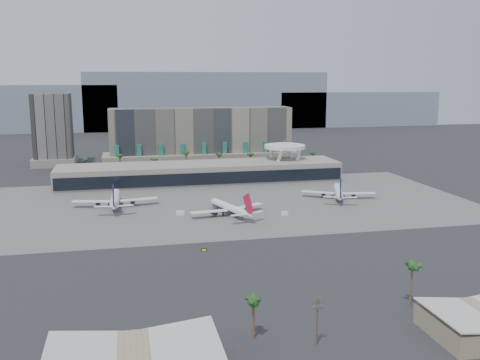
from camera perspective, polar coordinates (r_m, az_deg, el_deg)
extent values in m
plane|color=#232326|center=(221.83, -0.07, -5.66)|extent=(900.00, 900.00, 0.00)
cube|color=#5B5B59|center=(274.02, -2.53, -2.46)|extent=(260.00, 130.00, 0.06)
cube|color=gray|center=(691.96, -23.78, 6.99)|extent=(260.00, 60.00, 55.00)
cube|color=gray|center=(686.52, -3.59, 8.48)|extent=(300.00, 60.00, 70.00)
cube|color=gray|center=(744.52, 11.95, 7.49)|extent=(220.00, 60.00, 45.00)
cube|color=gray|center=(389.06, -4.15, 4.61)|extent=(130.00, 22.00, 42.00)
cube|color=tan|center=(389.15, -4.07, 2.24)|extent=(140.00, 30.00, 10.00)
cube|color=#227563|center=(374.74, -12.98, 2.27)|extent=(3.00, 2.00, 18.00)
cube|color=#227563|center=(374.86, -10.68, 2.37)|extent=(3.00, 2.00, 18.00)
cube|color=#227563|center=(375.57, -8.40, 2.45)|extent=(3.00, 2.00, 18.00)
cube|color=#227563|center=(376.88, -6.12, 2.54)|extent=(3.00, 2.00, 18.00)
cube|color=#227563|center=(378.78, -3.86, 2.62)|extent=(3.00, 2.00, 18.00)
cube|color=#227563|center=(381.26, -1.63, 2.69)|extent=(3.00, 2.00, 18.00)
cube|color=#227563|center=(384.32, 0.57, 2.76)|extent=(3.00, 2.00, 18.00)
cube|color=#227563|center=(387.92, 2.73, 2.82)|extent=(3.00, 2.00, 18.00)
cube|color=#227563|center=(392.07, 4.85, 2.88)|extent=(3.00, 2.00, 18.00)
cube|color=black|center=(412.48, -19.33, 5.08)|extent=(26.00, 26.00, 52.00)
cube|color=#A79E93|center=(415.17, -19.13, 1.93)|extent=(30.00, 30.00, 6.00)
cube|color=#A79E93|center=(326.05, -4.20, 0.74)|extent=(170.00, 32.00, 12.00)
cube|color=black|center=(310.37, -3.77, 0.14)|extent=(168.00, 0.60, 7.00)
cube|color=black|center=(324.86, -4.22, 2.00)|extent=(170.00, 12.00, 2.50)
cylinder|color=white|center=(350.86, 5.47, 2.27)|extent=(6.98, 6.99, 21.89)
cylinder|color=white|center=(347.20, 3.47, 2.20)|extent=(6.98, 6.99, 21.89)
cylinder|color=white|center=(335.12, 4.06, 1.88)|extent=(6.98, 6.99, 21.89)
cylinder|color=white|center=(338.91, 6.12, 1.95)|extent=(6.98, 6.99, 21.89)
cylinder|color=white|center=(341.72, 4.80, 3.57)|extent=(26.00, 26.00, 2.20)
cylinder|color=white|center=(341.56, 4.81, 3.79)|extent=(16.00, 16.00, 1.20)
cylinder|color=brown|center=(358.23, -16.17, 1.25)|extent=(0.70, 0.70, 12.00)
sphere|color=#234E1F|center=(357.36, -16.22, 2.15)|extent=(2.80, 2.80, 2.80)
cylinder|color=brown|center=(357.39, -12.65, 1.40)|extent=(0.70, 0.70, 12.00)
sphere|color=#234E1F|center=(356.52, -12.69, 2.30)|extent=(2.80, 2.80, 2.80)
cylinder|color=brown|center=(357.90, -9.13, 1.54)|extent=(0.70, 0.70, 12.00)
sphere|color=#234E1F|center=(357.04, -9.16, 2.44)|extent=(2.80, 2.80, 2.80)
cylinder|color=brown|center=(359.65, -5.79, 1.66)|extent=(0.70, 0.70, 12.00)
sphere|color=#234E1F|center=(358.79, -5.81, 2.56)|extent=(2.80, 2.80, 2.80)
cylinder|color=brown|center=(362.95, -2.18, 1.79)|extent=(0.70, 0.70, 12.00)
sphere|color=#234E1F|center=(362.10, -2.19, 2.69)|extent=(2.80, 2.80, 2.80)
cylinder|color=brown|center=(367.43, 1.20, 1.91)|extent=(0.70, 0.70, 12.00)
sphere|color=#234E1F|center=(366.59, 1.20, 2.79)|extent=(2.80, 2.80, 2.80)
cylinder|color=brown|center=(373.16, 4.49, 2.02)|extent=(0.70, 0.70, 12.00)
sphere|color=#234E1F|center=(372.33, 4.50, 2.88)|extent=(2.80, 2.80, 2.80)
cylinder|color=brown|center=(380.41, 7.81, 2.12)|extent=(0.70, 0.70, 12.00)
sphere|color=#234E1F|center=(379.60, 7.83, 2.97)|extent=(2.80, 2.80, 2.80)
cube|color=silver|center=(120.29, -15.76, -17.66)|extent=(18.65, 22.60, 2.30)
cube|color=silver|center=(120.35, -6.77, -17.29)|extent=(18.65, 22.60, 2.30)
cube|color=silver|center=(145.81, 22.73, -13.10)|extent=(15.55, 20.60, 1.98)
cylinder|color=#4C3826|center=(132.77, 8.22, -14.70)|extent=(0.44, 0.44, 12.00)
cube|color=#4C3826|center=(130.86, 8.28, -12.88)|extent=(3.20, 0.22, 0.22)
cylinder|color=slate|center=(130.67, 7.94, -13.39)|extent=(0.56, 0.56, 0.90)
cylinder|color=slate|center=(130.97, 8.32, -13.34)|extent=(0.56, 0.56, 0.90)
cylinder|color=slate|center=(131.27, 8.70, -13.29)|extent=(0.56, 0.56, 0.90)
cylinder|color=black|center=(130.30, 7.69, -12.85)|extent=(0.12, 0.12, 0.30)
cylinder|color=black|center=(131.23, 8.87, -12.71)|extent=(0.12, 0.12, 0.30)
cylinder|color=white|center=(273.59, -13.16, -1.95)|extent=(4.81, 28.73, 4.20)
cylinder|color=#111538|center=(273.63, -13.16, -1.98)|extent=(4.72, 28.16, 4.12)
cone|color=white|center=(289.64, -13.06, -1.24)|extent=(4.30, 4.81, 4.20)
cone|color=white|center=(255.48, -13.29, -2.79)|extent=(4.40, 9.54, 4.20)
cube|color=white|center=(273.41, -15.58, -2.21)|extent=(19.36, 8.42, 0.37)
cube|color=white|center=(272.49, -10.73, -2.04)|extent=(19.36, 7.66, 0.37)
cylinder|color=black|center=(273.91, -14.90, -2.38)|extent=(2.40, 4.25, 2.31)
cylinder|color=black|center=(273.25, -11.39, -2.26)|extent=(2.40, 4.25, 2.31)
cube|color=#111538|center=(252.74, -13.35, -1.67)|extent=(0.73, 9.55, 11.06)
cube|color=white|center=(254.58, -14.37, -2.76)|extent=(8.66, 3.63, 0.26)
cube|color=white|center=(254.18, -12.24, -2.69)|extent=(8.62, 3.29, 0.26)
cylinder|color=black|center=(285.13, -13.06, -2.04)|extent=(0.53, 0.53, 1.68)
cylinder|color=black|center=(273.37, -13.84, -2.62)|extent=(0.74, 0.74, 1.68)
cylinder|color=black|center=(273.11, -12.43, -2.58)|extent=(0.74, 0.74, 1.68)
cylinder|color=white|center=(250.64, -1.33, -2.91)|extent=(11.92, 25.81, 3.81)
cylinder|color=#111538|center=(250.67, -1.33, -2.95)|extent=(11.68, 25.29, 3.73)
cone|color=white|center=(263.32, -2.94, -2.25)|extent=(4.98, 5.27, 3.81)
cone|color=white|center=(236.58, 0.70, -3.67)|extent=(6.35, 9.33, 3.81)
cube|color=white|center=(245.10, -3.34, -3.38)|extent=(17.45, 5.77, 0.33)
cube|color=white|center=(255.19, 0.82, -2.79)|extent=(16.67, 12.01, 0.33)
cylinder|color=black|center=(247.03, -2.81, -3.49)|extent=(3.20, 4.28, 2.09)
cylinder|color=black|center=(254.36, 0.22, -3.06)|extent=(3.20, 4.28, 2.09)
cube|color=#BA1534|center=(234.21, 0.88, -2.58)|extent=(3.22, 8.34, 10.02)
cube|color=white|center=(233.51, -0.08, -3.75)|extent=(7.87, 3.47, 0.24)
cube|color=white|center=(237.90, 1.69, -3.48)|extent=(7.74, 5.29, 0.24)
cylinder|color=black|center=(259.86, -2.43, -3.03)|extent=(0.48, 0.48, 1.52)
cylinder|color=black|center=(249.03, -1.82, -3.64)|extent=(0.67, 0.67, 1.52)
cylinder|color=black|center=(251.97, -0.61, -3.46)|extent=(0.67, 0.67, 1.52)
cylinder|color=white|center=(289.80, 10.44, -1.19)|extent=(12.77, 26.38, 3.91)
cylinder|color=#111538|center=(289.83, 10.44, -1.22)|extent=(12.51, 25.86, 3.83)
cone|color=white|center=(304.75, 10.31, -0.59)|extent=(5.17, 5.47, 3.91)
cone|color=white|center=(272.92, 10.62, -1.88)|extent=(6.67, 9.60, 3.91)
cube|color=white|center=(288.60, 8.32, -1.29)|extent=(16.99, 12.62, 0.34)
cube|color=white|center=(289.74, 12.57, -1.39)|extent=(17.96, 6.30, 0.34)
cylinder|color=black|center=(289.34, 8.89, -1.47)|extent=(3.35, 4.41, 2.15)
cylinder|color=black|center=(290.17, 11.98, -1.55)|extent=(3.35, 4.41, 2.15)
cube|color=#111538|center=(270.43, 10.67, -0.89)|extent=(3.49, 8.51, 10.29)
cube|color=white|center=(271.65, 9.70, -1.80)|extent=(7.91, 5.56, 0.24)
cube|color=white|center=(272.15, 11.55, -1.84)|extent=(8.09, 3.72, 0.24)
cylinder|color=black|center=(300.52, 10.33, -1.29)|extent=(0.49, 0.49, 1.56)
cylinder|color=black|center=(289.27, 9.82, -1.74)|extent=(0.68, 0.68, 1.56)
cylinder|color=black|center=(289.61, 11.05, -1.77)|extent=(0.68, 0.68, 1.56)
cube|color=white|center=(251.18, -6.37, -3.53)|extent=(4.26, 2.85, 1.91)
cube|color=white|center=(250.31, 4.78, -3.59)|extent=(3.39, 2.27, 1.62)
cube|color=black|center=(199.49, -3.87, -7.44)|extent=(2.19, 0.76, 0.99)
cube|color=yellow|center=(199.32, -3.86, -7.46)|extent=(1.55, 0.39, 0.59)
cylinder|color=black|center=(199.45, -4.10, -7.51)|extent=(0.12, 0.12, 0.59)
cylinder|color=black|center=(199.66, -3.64, -7.49)|extent=(0.12, 0.12, 0.59)
cylinder|color=brown|center=(134.81, 1.43, -14.64)|extent=(0.70, 0.70, 10.02)
sphere|color=#234E1F|center=(132.86, 1.44, -12.80)|extent=(2.80, 2.80, 2.80)
cylinder|color=brown|center=(158.64, 17.79, -10.71)|extent=(0.70, 0.70, 12.24)
sphere|color=#234E1F|center=(156.65, 17.92, -8.73)|extent=(2.80, 2.80, 2.80)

